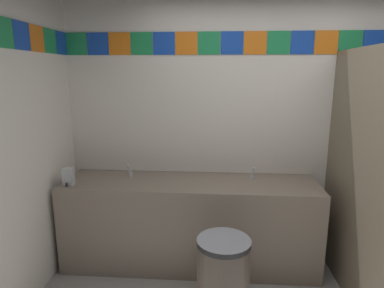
{
  "coord_description": "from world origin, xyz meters",
  "views": [
    {
      "loc": [
        -0.56,
        -1.72,
        1.83
      ],
      "look_at": [
        -0.76,
        0.89,
        1.26
      ],
      "focal_mm": 30.56,
      "sensor_mm": 36.0,
      "label": 1
    }
  ],
  "objects": [
    {
      "name": "vanity_counter",
      "position": [
        -0.8,
        1.19,
        0.43
      ],
      "size": [
        2.37,
        0.61,
        0.83
      ],
      "color": "gray",
      "rests_on": "ground_plane"
    },
    {
      "name": "faucet_left",
      "position": [
        -1.4,
        1.28,
        0.89
      ],
      "size": [
        0.04,
        0.1,
        0.14
      ],
      "color": "silver",
      "rests_on": "vanity_counter"
    },
    {
      "name": "wall_back",
      "position": [
        0.0,
        1.53,
        1.31
      ],
      "size": [
        4.08,
        0.09,
        2.6
      ],
      "color": "silver",
      "rests_on": "ground_plane"
    },
    {
      "name": "trash_bin",
      "position": [
        -0.5,
        0.45,
        0.33
      ],
      "size": [
        0.4,
        0.4,
        0.65
      ],
      "color": "brown",
      "rests_on": "ground_plane"
    },
    {
      "name": "soap_dispenser",
      "position": [
        -1.89,
        1.0,
        0.91
      ],
      "size": [
        0.09,
        0.09,
        0.16
      ],
      "color": "#B7BABF",
      "rests_on": "vanity_counter"
    },
    {
      "name": "faucet_right",
      "position": [
        -0.21,
        1.28,
        0.89
      ],
      "size": [
        0.04,
        0.1,
        0.14
      ],
      "color": "silver",
      "rests_on": "vanity_counter"
    }
  ]
}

